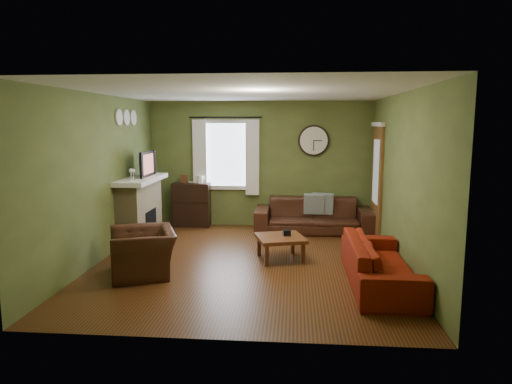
# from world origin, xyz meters

# --- Properties ---
(floor) EXTENTS (4.60, 5.20, 0.00)m
(floor) POSITION_xyz_m (0.00, 0.00, 0.00)
(floor) COLOR #4B2811
(floor) RESTS_ON ground
(ceiling) EXTENTS (4.60, 5.20, 0.00)m
(ceiling) POSITION_xyz_m (0.00, 0.00, 2.60)
(ceiling) COLOR white
(ceiling) RESTS_ON ground
(wall_left) EXTENTS (0.00, 5.20, 2.60)m
(wall_left) POSITION_xyz_m (-2.30, 0.00, 1.30)
(wall_left) COLOR #576730
(wall_left) RESTS_ON ground
(wall_right) EXTENTS (0.00, 5.20, 2.60)m
(wall_right) POSITION_xyz_m (2.30, 0.00, 1.30)
(wall_right) COLOR #576730
(wall_right) RESTS_ON ground
(wall_back) EXTENTS (4.60, 0.00, 2.60)m
(wall_back) POSITION_xyz_m (0.00, 2.60, 1.30)
(wall_back) COLOR #576730
(wall_back) RESTS_ON ground
(wall_front) EXTENTS (4.60, 0.00, 2.60)m
(wall_front) POSITION_xyz_m (0.00, -2.60, 1.30)
(wall_front) COLOR #576730
(wall_front) RESTS_ON ground
(fireplace) EXTENTS (0.40, 1.40, 1.10)m
(fireplace) POSITION_xyz_m (-2.10, 1.15, 0.55)
(fireplace) COLOR tan
(fireplace) RESTS_ON floor
(firebox) EXTENTS (0.04, 0.60, 0.55)m
(firebox) POSITION_xyz_m (-1.91, 1.15, 0.30)
(firebox) COLOR black
(firebox) RESTS_ON fireplace
(mantel) EXTENTS (0.58, 1.60, 0.08)m
(mantel) POSITION_xyz_m (-2.07, 1.15, 1.14)
(mantel) COLOR white
(mantel) RESTS_ON fireplace
(tv) EXTENTS (0.08, 0.60, 0.35)m
(tv) POSITION_xyz_m (-2.05, 1.30, 1.35)
(tv) COLOR black
(tv) RESTS_ON mantel
(tv_screen) EXTENTS (0.02, 0.62, 0.36)m
(tv_screen) POSITION_xyz_m (-1.97, 1.30, 1.41)
(tv_screen) COLOR #994C3F
(tv_screen) RESTS_ON mantel
(medallion_left) EXTENTS (0.28, 0.28, 0.03)m
(medallion_left) POSITION_xyz_m (-2.28, 0.80, 2.25)
(medallion_left) COLOR white
(medallion_left) RESTS_ON wall_left
(medallion_mid) EXTENTS (0.28, 0.28, 0.03)m
(medallion_mid) POSITION_xyz_m (-2.28, 1.15, 2.25)
(medallion_mid) COLOR white
(medallion_mid) RESTS_ON wall_left
(medallion_right) EXTENTS (0.28, 0.28, 0.03)m
(medallion_right) POSITION_xyz_m (-2.28, 1.50, 2.25)
(medallion_right) COLOR white
(medallion_right) RESTS_ON wall_left
(window_pane) EXTENTS (1.00, 0.02, 1.30)m
(window_pane) POSITION_xyz_m (-0.70, 2.58, 1.50)
(window_pane) COLOR silver
(window_pane) RESTS_ON wall_back
(curtain_rod) EXTENTS (0.03, 0.03, 1.50)m
(curtain_rod) POSITION_xyz_m (-0.70, 2.48, 2.27)
(curtain_rod) COLOR black
(curtain_rod) RESTS_ON wall_back
(curtain_left) EXTENTS (0.28, 0.04, 1.55)m
(curtain_left) POSITION_xyz_m (-1.25, 2.48, 1.45)
(curtain_left) COLOR white
(curtain_left) RESTS_ON wall_back
(curtain_right) EXTENTS (0.28, 0.04, 1.55)m
(curtain_right) POSITION_xyz_m (-0.15, 2.48, 1.45)
(curtain_right) COLOR white
(curtain_right) RESTS_ON wall_back
(wall_clock) EXTENTS (0.64, 0.06, 0.64)m
(wall_clock) POSITION_xyz_m (1.10, 2.55, 1.80)
(wall_clock) COLOR white
(wall_clock) RESTS_ON wall_back
(door) EXTENTS (0.05, 0.90, 2.10)m
(door) POSITION_xyz_m (2.27, 1.85, 1.05)
(door) COLOR brown
(door) RESTS_ON floor
(bookshelf) EXTENTS (0.77, 0.33, 0.91)m
(bookshelf) POSITION_xyz_m (-1.43, 2.42, 0.46)
(bookshelf) COLOR black
(bookshelf) RESTS_ON floor
(book) EXTENTS (0.22, 0.27, 0.02)m
(book) POSITION_xyz_m (-1.52, 2.55, 0.96)
(book) COLOR #582E18
(book) RESTS_ON bookshelf
(sofa_brown) EXTENTS (2.30, 0.90, 0.67)m
(sofa_brown) POSITION_xyz_m (1.10, 2.13, 0.34)
(sofa_brown) COLOR #361B11
(sofa_brown) RESTS_ON floor
(pillow_left) EXTENTS (0.40, 0.13, 0.40)m
(pillow_left) POSITION_xyz_m (1.11, 2.21, 0.55)
(pillow_left) COLOR gray
(pillow_left) RESTS_ON sofa_brown
(pillow_right) EXTENTS (0.43, 0.20, 0.42)m
(pillow_right) POSITION_xyz_m (1.29, 2.26, 0.55)
(pillow_right) COLOR gray
(pillow_right) RESTS_ON sofa_brown
(sofa_red) EXTENTS (0.81, 2.08, 0.61)m
(sofa_red) POSITION_xyz_m (1.87, -0.84, 0.30)
(sofa_red) COLOR maroon
(sofa_red) RESTS_ON floor
(armchair) EXTENTS (1.18, 1.25, 0.65)m
(armchair) POSITION_xyz_m (-1.43, -0.69, 0.32)
(armchair) COLOR #361B11
(armchair) RESTS_ON floor
(coffee_table) EXTENTS (0.88, 0.88, 0.38)m
(coffee_table) POSITION_xyz_m (0.51, 0.18, 0.19)
(coffee_table) COLOR #582E18
(coffee_table) RESTS_ON floor
(tissue_box) EXTENTS (0.14, 0.14, 0.09)m
(tissue_box) POSITION_xyz_m (0.60, 0.24, 0.40)
(tissue_box) COLOR black
(tissue_box) RESTS_ON coffee_table
(wine_glass_a) EXTENTS (0.07, 0.07, 0.21)m
(wine_glass_a) POSITION_xyz_m (-2.05, 0.64, 1.28)
(wine_glass_a) COLOR white
(wine_glass_a) RESTS_ON mantel
(wine_glass_b) EXTENTS (0.07, 0.07, 0.19)m
(wine_glass_b) POSITION_xyz_m (-2.05, 0.75, 1.28)
(wine_glass_b) COLOR white
(wine_glass_b) RESTS_ON mantel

